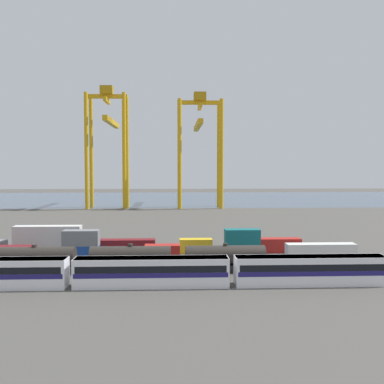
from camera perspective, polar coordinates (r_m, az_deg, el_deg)
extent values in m
plane|color=#4C4944|center=(119.55, -2.54, -4.41)|extent=(420.00, 420.00, 0.00)
cube|color=#384C60|center=(225.33, -2.48, -0.84)|extent=(400.00, 110.00, 0.01)
cube|color=silver|center=(59.12, -5.29, -10.37)|extent=(20.45, 3.10, 3.90)
cube|color=navy|center=(59.14, -5.29, -10.46)|extent=(20.04, 3.14, 0.64)
cube|color=black|center=(58.96, -5.29, -9.73)|extent=(19.63, 3.13, 0.90)
cube|color=slate|center=(58.73, -5.30, -8.69)|extent=(20.25, 2.85, 0.36)
cube|color=silver|center=(61.85, 15.20, -9.86)|extent=(20.45, 3.10, 3.90)
cube|color=navy|center=(61.87, 15.19, -9.95)|extent=(20.04, 3.14, 0.64)
cube|color=black|center=(61.70, 15.21, -9.25)|extent=(19.63, 3.13, 0.90)
cube|color=slate|center=(61.48, 15.22, -8.26)|extent=(20.25, 2.85, 0.36)
cube|color=#232326|center=(70.27, -19.88, -9.54)|extent=(12.08, 2.50, 1.10)
cylinder|color=#2D2823|center=(69.86, -19.91, -7.94)|extent=(12.08, 2.90, 2.90)
cylinder|color=#2D2823|center=(69.57, -19.94, -6.62)|extent=(0.70, 0.70, 0.36)
cube|color=#232326|center=(67.42, -8.01, -9.92)|extent=(12.08, 2.50, 1.10)
cylinder|color=#2D2823|center=(67.00, -8.02, -8.25)|extent=(12.08, 2.90, 2.90)
cylinder|color=#2D2823|center=(66.70, -8.03, -6.88)|extent=(0.70, 0.70, 0.36)
cube|color=#232326|center=(67.56, 4.36, -9.87)|extent=(12.08, 2.50, 1.10)
cylinder|color=#2D2823|center=(67.14, 4.37, -8.21)|extent=(12.08, 2.90, 2.90)
cylinder|color=#2D2823|center=(66.84, 4.37, -6.84)|extent=(0.70, 0.70, 0.36)
cube|color=#1C4299|center=(77.33, -14.26, -7.72)|extent=(6.04, 2.44, 2.60)
cube|color=slate|center=(76.88, -14.29, -5.82)|extent=(6.04, 2.44, 2.60)
cube|color=#AD211C|center=(75.73, -3.90, -7.86)|extent=(6.04, 2.44, 2.60)
cube|color=#1C4299|center=(76.62, 6.56, -7.74)|extent=(6.04, 2.44, 2.60)
cube|color=#146066|center=(76.17, 6.58, -5.82)|extent=(6.04, 2.44, 2.60)
cube|color=silver|center=(79.92, 16.46, -7.40)|extent=(12.10, 2.44, 2.60)
cube|color=silver|center=(84.74, -18.31, -6.83)|extent=(12.10, 2.44, 2.60)
cube|color=silver|center=(84.33, -18.34, -5.09)|extent=(12.10, 2.44, 2.60)
cube|color=maroon|center=(82.09, -9.08, -7.03)|extent=(12.10, 2.44, 2.60)
cube|color=gold|center=(81.64, 0.50, -7.04)|extent=(6.04, 2.44, 2.60)
cube|color=#AD211C|center=(83.43, 9.92, -6.87)|extent=(12.10, 2.44, 2.60)
cylinder|color=gold|center=(171.26, -13.62, 5.23)|extent=(1.50, 1.50, 44.38)
cylinder|color=gold|center=(169.07, -8.85, 5.31)|extent=(1.50, 1.50, 44.38)
cylinder|color=gold|center=(180.78, -13.03, 5.13)|extent=(1.50, 1.50, 44.38)
cylinder|color=gold|center=(178.72, -8.50, 5.20)|extent=(1.50, 1.50, 44.38)
cube|color=gold|center=(176.89, -11.08, 12.16)|extent=(15.89, 1.20, 1.60)
cube|color=gold|center=(176.65, -11.08, 11.65)|extent=(1.20, 11.31, 1.60)
cube|color=gold|center=(188.18, -10.47, 8.93)|extent=(2.00, 36.13, 2.00)
cube|color=#A77A10|center=(177.29, -11.09, 12.92)|extent=(4.80, 4.00, 3.20)
cylinder|color=gold|center=(167.94, -1.62, 4.99)|extent=(1.50, 1.50, 42.21)
cylinder|color=gold|center=(168.93, 3.87, 4.97)|extent=(1.50, 1.50, 42.21)
cylinder|color=gold|center=(177.77, -1.67, 4.89)|extent=(1.50, 1.50, 42.21)
cylinder|color=gold|center=(178.70, 3.52, 4.88)|extent=(1.50, 1.50, 42.21)
cube|color=gold|center=(174.95, 1.04, 11.60)|extent=(17.70, 1.20, 1.60)
cube|color=gold|center=(174.72, 1.03, 11.08)|extent=(1.20, 11.44, 1.60)
cube|color=gold|center=(186.98, 0.79, 8.67)|extent=(2.00, 37.36, 2.00)
cube|color=#A77A10|center=(175.32, 1.04, 12.37)|extent=(4.80, 4.00, 3.20)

